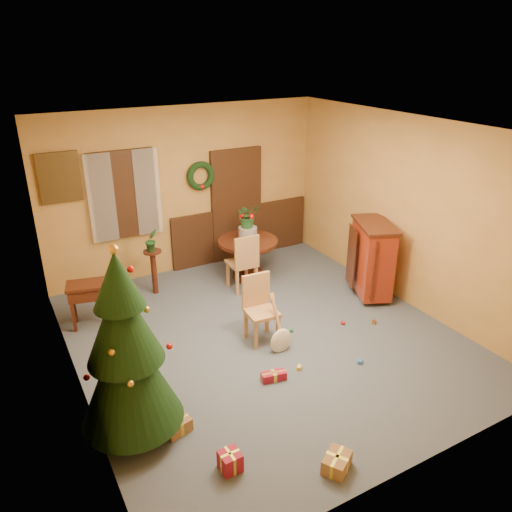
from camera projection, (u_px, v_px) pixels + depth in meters
room_envelope at (199, 208)px, 8.89m from camera, size 5.50×5.50×5.50m
dining_table at (248, 251)px, 8.65m from camera, size 1.04×1.04×0.71m
urn at (248, 234)px, 8.52m from camera, size 0.32×0.32×0.23m
centerpiece_plant at (248, 215)px, 8.38m from camera, size 0.39×0.33×0.43m
chair_near at (259, 306)px, 6.86m from camera, size 0.44×0.44×0.95m
chair_far at (244, 261)px, 8.19m from camera, size 0.44×0.44×1.00m
guitar at (281, 326)px, 6.61m from camera, size 0.38×0.53×0.74m
plant_stand at (154, 267)px, 8.12m from camera, size 0.29×0.29×0.76m
stand_plant at (151, 240)px, 7.94m from camera, size 0.24×0.21×0.38m
christmas_tree at (126, 351)px, 4.95m from camera, size 1.06×1.06×2.18m
writing_desk at (95, 293)px, 7.21m from camera, size 0.83×0.54×0.68m
sideboard at (372, 257)px, 8.00m from camera, size 0.86×1.10×1.25m
gift_a at (337, 462)px, 4.87m from camera, size 0.37×0.34×0.16m
gift_b at (230, 461)px, 4.86m from camera, size 0.20×0.20×0.20m
gift_c at (178, 426)px, 5.34m from camera, size 0.31×0.25×0.15m
gift_d at (274, 376)px, 6.16m from camera, size 0.32×0.18×0.11m
toy_a at (360, 362)px, 6.49m from camera, size 0.09×0.09×0.05m
toy_b at (291, 330)px, 7.19m from camera, size 0.06×0.06×0.06m
toy_c at (299, 368)px, 6.37m from camera, size 0.09×0.09×0.05m
toy_d at (343, 323)px, 7.37m from camera, size 0.06×0.06×0.06m
toy_e at (374, 322)px, 7.40m from camera, size 0.09×0.09×0.05m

